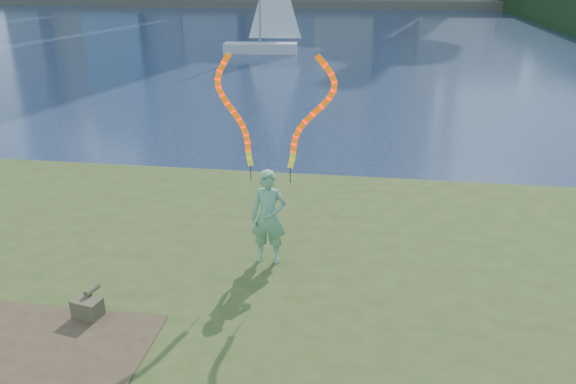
# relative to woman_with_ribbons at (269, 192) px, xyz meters

# --- Properties ---
(ground) EXTENTS (320.00, 320.00, 0.00)m
(ground) POSITION_rel_woman_with_ribbons_xyz_m (-0.69, -0.37, -2.19)
(ground) COLOR #1A2843
(ground) RESTS_ON ground
(grassy_knoll) EXTENTS (20.00, 18.00, 0.80)m
(grassy_knoll) POSITION_rel_woman_with_ribbons_xyz_m (-0.69, -2.67, -1.85)
(grassy_knoll) COLOR #3A4A1A
(grassy_knoll) RESTS_ON ground
(dirt_patch) EXTENTS (3.20, 3.00, 0.02)m
(dirt_patch) POSITION_rel_woman_with_ribbons_xyz_m (-2.89, -3.57, -1.38)
(dirt_patch) COLOR #47331E
(dirt_patch) RESTS_ON grassy_knoll
(woman_with_ribbons) EXTENTS (2.12, 0.43, 4.17)m
(woman_with_ribbons) POSITION_rel_woman_with_ribbons_xyz_m (0.00, 0.00, 0.00)
(woman_with_ribbons) COLOR #1E7F30
(woman_with_ribbons) RESTS_ON grassy_knoll
(canvas_bag) EXTENTS (0.49, 0.55, 0.42)m
(canvas_bag) POSITION_rel_woman_with_ribbons_xyz_m (-2.55, -2.24, -1.22)
(canvas_bag) COLOR #444026
(canvas_bag) RESTS_ON grassy_knoll
(sailboat) EXTENTS (5.66, 2.18, 8.50)m
(sailboat) POSITION_rel_woman_with_ribbons_xyz_m (-5.96, 31.69, -0.73)
(sailboat) COLOR beige
(sailboat) RESTS_ON ground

